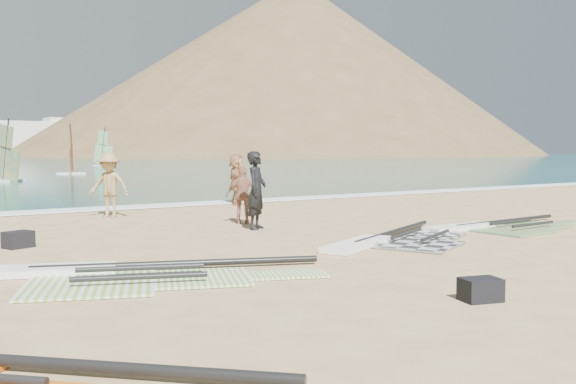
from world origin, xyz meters
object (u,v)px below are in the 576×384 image
rig_grey (396,240)px  rig_green (110,275)px  gear_bag_far (481,290)px  rig_orange (498,227)px  person_wetsuit (256,190)px  gear_bag_near (18,240)px  beachgoer_mid (109,185)px  beachgoer_back (243,195)px  beachgoer_right (236,179)px

rig_grey → rig_green: rig_green is taller
rig_grey → gear_bag_far: bearing=-146.4°
rig_orange → person_wetsuit: 6.14m
rig_grey → rig_orange: 3.75m
gear_bag_near → person_wetsuit: (5.59, -0.07, 0.80)m
beachgoer_mid → beachgoer_back: 4.32m
beachgoer_mid → person_wetsuit: bearing=-22.2°
rig_grey → gear_bag_near: 7.87m
rig_orange → gear_bag_near: gear_bag_near is taller
rig_green → beachgoer_right: (7.82, 10.24, 0.86)m
person_wetsuit → beachgoer_mid: size_ratio=1.03×
rig_orange → beachgoer_back: 6.62m
beachgoer_mid → beachgoer_back: beachgoer_mid is taller
gear_bag_near → beachgoer_right: size_ratio=0.30×
rig_grey → person_wetsuit: person_wetsuit is taller
gear_bag_far → rig_grey: bearing=59.6°
person_wetsuit → beachgoer_back: (0.27, 1.18, -0.20)m
rig_green → gear_bag_far: bearing=-27.6°
gear_bag_far → beachgoer_back: beachgoer_back is taller
beachgoer_back → beachgoer_mid: bearing=-24.8°
rig_grey → beachgoer_mid: (-3.61, 8.29, 0.90)m
person_wetsuit → rig_green: bearing=176.6°
rig_orange → beachgoer_right: 9.89m
rig_orange → beachgoer_back: beachgoer_back is taller
rig_grey → gear_bag_far: 5.24m
rig_green → beachgoer_mid: beachgoer_mid is taller
beachgoer_back → beachgoer_right: bearing=-87.2°
beachgoer_back → gear_bag_far: bearing=109.9°
rig_orange → gear_bag_near: 11.21m
gear_bag_far → beachgoer_mid: beachgoer_mid is taller
gear_bag_far → beachgoer_back: size_ratio=0.33×
beachgoer_mid → rig_grey: bearing=-24.4°
rig_orange → beachgoer_right: size_ratio=2.82×
rig_green → rig_orange: size_ratio=1.10×
rig_green → gear_bag_near: size_ratio=10.51×
person_wetsuit → beachgoer_back: 1.23m
rig_grey → beachgoer_right: bearing=55.6°
rig_orange → beachgoer_mid: beachgoer_mid is taller
beachgoer_mid → beachgoer_right: 5.35m
rig_green → gear_bag_far: gear_bag_far is taller
person_wetsuit → beachgoer_mid: (-2.25, 4.68, -0.03)m
gear_bag_near → beachgoer_mid: bearing=54.1°
rig_green → rig_orange: 10.09m
beachgoer_mid → beachgoer_back: size_ratio=1.23×
gear_bag_near → beachgoer_back: beachgoer_back is taller
rig_orange → gear_bag_near: (-10.69, 3.36, 0.12)m
gear_bag_near → beachgoer_back: (5.86, 1.11, 0.60)m
rig_green → rig_orange: (10.07, 0.65, -0.00)m
rig_grey → beachgoer_back: beachgoer_back is taller
person_wetsuit → rig_grey: bearing=-111.2°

